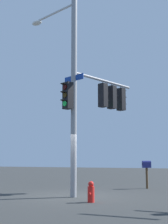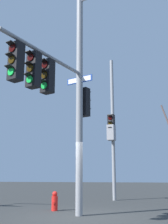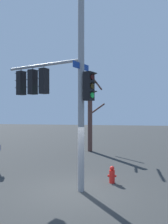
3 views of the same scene
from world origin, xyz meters
name	(u,v)px [view 3 (image 3 of 3)]	position (x,y,z in m)	size (l,w,h in m)	color
ground_plane	(75,192)	(0.00, 0.00, 0.00)	(80.00, 80.00, 0.00)	#2F3131
main_signal_pole_assembly	(61,74)	(-0.64, 0.37, 4.62)	(4.34, 4.31, 8.78)	gray
fire_hydrant	(112,175)	(1.38, 1.34, 0.34)	(0.38, 0.24, 0.73)	red
bare_tree_across_street	(90,116)	(-0.54, 8.69, 2.75)	(1.95, 2.15, 6.19)	#51342F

